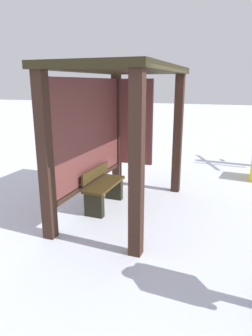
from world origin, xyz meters
TOP-DOWN VIEW (x-y plane):
  - ground_plane at (0.00, 0.00)m, footprint 60.00×60.00m
  - bus_shelter at (0.11, 0.22)m, footprint 2.99×1.66m
  - bench_left_inside at (0.00, 0.41)m, footprint 1.10×0.40m

SIDE VIEW (x-z plane):
  - ground_plane at x=0.00m, z-range 0.00..0.00m
  - bench_left_inside at x=0.00m, z-range -0.03..0.73m
  - bus_shelter at x=0.11m, z-range 0.55..3.12m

